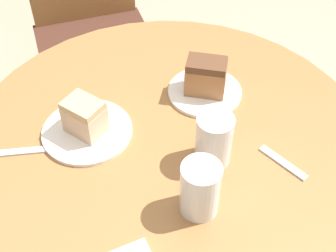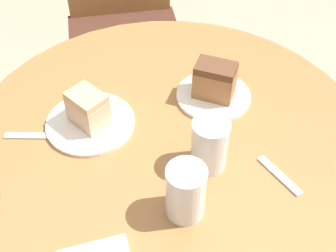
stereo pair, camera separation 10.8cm
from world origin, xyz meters
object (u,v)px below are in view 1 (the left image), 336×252
object	(u,v)px
plate_far	(205,92)
cake_slice_far	(206,76)
glass_lemonade	(214,142)
glass_water	(200,190)
plate_near	(87,131)
chair	(91,25)
cake_slice_near	(85,117)

from	to	relation	value
plate_far	cake_slice_far	bearing A→B (deg)	-135.00
cake_slice_far	glass_lemonade	bearing A→B (deg)	-103.13
cake_slice_far	glass_water	world-z (taller)	glass_water
plate_near	cake_slice_far	bearing A→B (deg)	11.60
cake_slice_far	glass_water	size ratio (longest dim) A/B	0.93
cake_slice_far	plate_far	bearing A→B (deg)	45.00
chair	plate_near	size ratio (longest dim) A/B	4.39
chair	cake_slice_far	world-z (taller)	chair
chair	glass_lemonade	distance (m)	1.06
plate_near	plate_far	world-z (taller)	same
cake_slice_near	cake_slice_far	xyz separation A→B (m)	(0.31, 0.06, 0.00)
plate_far	glass_water	size ratio (longest dim) A/B	1.50
glass_lemonade	cake_slice_far	bearing A→B (deg)	76.87
plate_far	glass_water	bearing A→B (deg)	-109.51
plate_near	glass_lemonade	size ratio (longest dim) A/B	1.71
plate_far	glass_lemonade	xyz separation A→B (m)	(-0.05, -0.21, 0.05)
cake_slice_far	cake_slice_near	bearing A→B (deg)	-168.40
chair	plate_far	distance (m)	0.85
glass_water	chair	bearing A→B (deg)	95.21
chair	glass_lemonade	xyz separation A→B (m)	(0.17, -0.99, 0.32)
glass_lemonade	cake_slice_near	bearing A→B (deg)	150.49
plate_far	cake_slice_far	world-z (taller)	cake_slice_far
chair	cake_slice_near	xyz separation A→B (m)	(-0.09, -0.84, 0.32)
plate_far	glass_lemonade	bearing A→B (deg)	-103.13
cake_slice_near	cake_slice_far	bearing A→B (deg)	11.60
cake_slice_near	plate_near	bearing A→B (deg)	-26.57
glass_lemonade	chair	bearing A→B (deg)	99.69
glass_lemonade	glass_water	distance (m)	0.14
glass_lemonade	plate_far	bearing A→B (deg)	76.87
glass_water	cake_slice_near	bearing A→B (deg)	126.11
plate_near	cake_slice_near	world-z (taller)	cake_slice_near
glass_water	plate_near	bearing A→B (deg)	126.11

